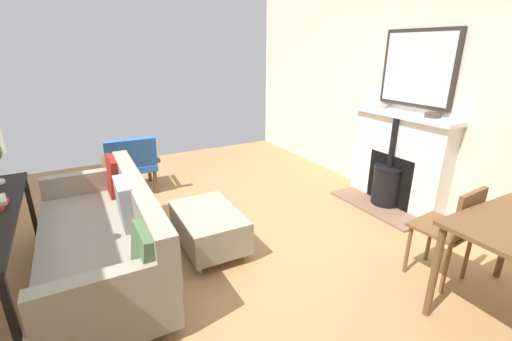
{
  "coord_description": "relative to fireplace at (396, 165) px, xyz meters",
  "views": [
    {
      "loc": [
        1.08,
        2.83,
        1.82
      ],
      "look_at": [
        -0.44,
        0.05,
        0.68
      ],
      "focal_mm": 24.15,
      "sensor_mm": 36.0,
      "label": 1
    }
  ],
  "objects": [
    {
      "name": "mantel_bowl_near",
      "position": [
        -0.03,
        -0.35,
        0.64
      ],
      "size": [
        0.17,
        0.17,
        0.04
      ],
      "color": "#9E9384",
      "rests_on": "fireplace"
    },
    {
      "name": "dining_chair_near_fireplace",
      "position": [
        0.81,
        1.24,
        0.0
      ],
      "size": [
        0.43,
        0.43,
        0.83
      ],
      "color": "brown",
      "rests_on": "ground"
    },
    {
      "name": "ottoman",
      "position": [
        2.32,
        -0.13,
        -0.26
      ],
      "size": [
        0.54,
        0.82,
        0.39
      ],
      "color": "#B2B2B7",
      "rests_on": "ground"
    },
    {
      "name": "fireplace",
      "position": [
        0.0,
        0.0,
        0.0
      ],
      "size": [
        0.61,
        1.3,
        1.12
      ],
      "color": "brown",
      "rests_on": "ground"
    },
    {
      "name": "armchair_accent",
      "position": [
        2.7,
        -1.86,
        -0.07
      ],
      "size": [
        0.71,
        0.63,
        0.77
      ],
      "color": "brown",
      "rests_on": "ground"
    },
    {
      "name": "mirror_over_mantel",
      "position": [
        -0.12,
        -0.0,
        1.09
      ],
      "size": [
        0.04,
        0.91,
        0.82
      ],
      "color": "#2D2823"
    },
    {
      "name": "ground_plane",
      "position": [
        2.22,
        -0.25,
        -0.5
      ],
      "size": [
        4.86,
        6.16,
        0.01
      ],
      "primitive_type": "cube",
      "color": "#A87A4C"
    },
    {
      "name": "sofa",
      "position": [
        3.19,
        -0.19,
        -0.16
      ],
      "size": [
        0.87,
        2.0,
        0.79
      ],
      "color": "#B2B2B7",
      "rests_on": "ground"
    },
    {
      "name": "mantel_bowl_far",
      "position": [
        -0.03,
        0.33,
        0.65
      ],
      "size": [
        0.16,
        0.16,
        0.05
      ],
      "color": "#47382D",
      "rests_on": "fireplace"
    },
    {
      "name": "wall_left",
      "position": [
        -0.21,
        -0.25,
        0.88
      ],
      "size": [
        0.12,
        6.16,
        2.76
      ],
      "primitive_type": "cube",
      "color": "silver",
      "rests_on": "ground"
    }
  ]
}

